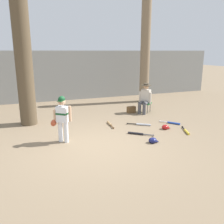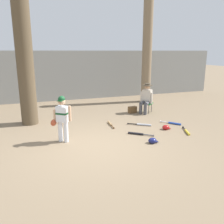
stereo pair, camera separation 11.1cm
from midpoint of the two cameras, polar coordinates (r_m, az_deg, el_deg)
ground_plane at (r=6.43m, az=-2.99°, el=-8.19°), size 60.00×60.00×0.00m
concrete_back_wall at (r=12.47m, az=-12.15°, el=8.48°), size 18.00×0.36×2.49m
tree_near_player at (r=8.47m, az=-19.82°, el=11.40°), size 0.82×0.82×5.10m
tree_behind_spectator at (r=11.90m, az=8.63°, el=12.99°), size 0.66×0.66×5.05m
young_ballplayer at (r=6.64m, az=-11.49°, el=-0.95°), size 0.59×0.41×1.31m
folding_stool at (r=9.91m, az=8.67°, el=1.99°), size 0.56×0.56×0.41m
seated_spectator at (r=9.76m, az=8.52°, el=3.46°), size 0.64×0.61×1.20m
handbag_beside_stool at (r=9.81m, az=5.25°, el=0.56°), size 0.36×0.22×0.26m
bat_yellow_trainer at (r=7.80m, az=17.89°, el=-4.51°), size 0.32×0.69×0.07m
bat_aluminum_silver at (r=8.19m, az=7.64°, el=-3.01°), size 0.71×0.52×0.07m
bat_black_composite at (r=7.29m, az=6.62°, el=-5.20°), size 0.65×0.55×0.07m
bat_blue_youth at (r=8.56m, az=14.79°, el=-2.62°), size 0.51×0.61×0.07m
bat_wood_tan at (r=8.19m, az=-0.03°, el=-2.88°), size 0.14×0.76×0.07m
batting_helmet_red at (r=7.92m, az=13.19°, el=-3.62°), size 0.27×0.21×0.16m
batting_helmet_navy at (r=6.71m, az=10.17°, el=-6.79°), size 0.28×0.21×0.16m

